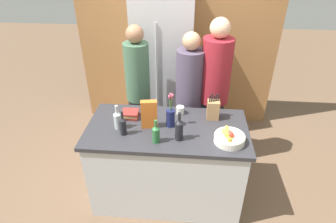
{
  "coord_description": "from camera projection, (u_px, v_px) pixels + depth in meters",
  "views": [
    {
      "loc": [
        0.2,
        -2.23,
        2.49
      ],
      "look_at": [
        0.0,
        0.1,
        1.03
      ],
      "focal_mm": 30.0,
      "sensor_mm": 36.0,
      "label": 1
    }
  ],
  "objects": [
    {
      "name": "ground_plane",
      "position": [
        167.0,
        192.0,
        3.21
      ],
      "size": [
        14.0,
        14.0,
        0.0
      ],
      "primitive_type": "plane",
      "color": "brown"
    },
    {
      "name": "kitchen_island",
      "position": [
        167.0,
        162.0,
        2.97
      ],
      "size": [
        1.57,
        0.78,
        0.91
      ],
      "color": "silver",
      "rests_on": "ground_plane"
    },
    {
      "name": "back_wall_wood",
      "position": [
        177.0,
        37.0,
        3.91
      ],
      "size": [
        2.77,
        0.12,
        2.6
      ],
      "color": "#9E6B3D",
      "rests_on": "ground_plane"
    },
    {
      "name": "refrigerator",
      "position": [
        164.0,
        66.0,
        3.77
      ],
      "size": [
        0.75,
        0.63,
        2.02
      ],
      "color": "#B7B7BC",
      "rests_on": "ground_plane"
    },
    {
      "name": "fruit_bowl",
      "position": [
        229.0,
        138.0,
        2.51
      ],
      "size": [
        0.28,
        0.28,
        0.11
      ],
      "color": "silver",
      "rests_on": "kitchen_island"
    },
    {
      "name": "knife_block",
      "position": [
        213.0,
        109.0,
        2.81
      ],
      "size": [
        0.12,
        0.1,
        0.28
      ],
      "color": "#A87A4C",
      "rests_on": "kitchen_island"
    },
    {
      "name": "flower_vase",
      "position": [
        171.0,
        116.0,
        2.7
      ],
      "size": [
        0.08,
        0.08,
        0.36
      ],
      "color": "#191E4C",
      "rests_on": "kitchen_island"
    },
    {
      "name": "cereal_box",
      "position": [
        149.0,
        114.0,
        2.66
      ],
      "size": [
        0.16,
        0.08,
        0.29
      ],
      "color": "orange",
      "rests_on": "kitchen_island"
    },
    {
      "name": "coffee_mug",
      "position": [
        180.0,
        110.0,
        2.92
      ],
      "size": [
        0.08,
        0.11,
        0.08
      ],
      "color": "silver",
      "rests_on": "kitchen_island"
    },
    {
      "name": "book_stack",
      "position": [
        130.0,
        114.0,
        2.86
      ],
      "size": [
        0.19,
        0.16,
        0.07
      ],
      "color": "maroon",
      "rests_on": "kitchen_island"
    },
    {
      "name": "bottle_oil",
      "position": [
        118.0,
        119.0,
        2.67
      ],
      "size": [
        0.07,
        0.07,
        0.25
      ],
      "color": "#B2BCC1",
      "rests_on": "kitchen_island"
    },
    {
      "name": "bottle_vinegar",
      "position": [
        179.0,
        129.0,
        2.51
      ],
      "size": [
        0.07,
        0.07,
        0.28
      ],
      "color": "black",
      "rests_on": "kitchen_island"
    },
    {
      "name": "bottle_wine",
      "position": [
        123.0,
        125.0,
        2.59
      ],
      "size": [
        0.06,
        0.06,
        0.25
      ],
      "color": "black",
      "rests_on": "kitchen_island"
    },
    {
      "name": "bottle_water",
      "position": [
        156.0,
        134.0,
        2.49
      ],
      "size": [
        0.07,
        0.07,
        0.23
      ],
      "color": "#286633",
      "rests_on": "kitchen_island"
    },
    {
      "name": "person_at_sink",
      "position": [
        138.0,
        87.0,
        3.33
      ],
      "size": [
        0.29,
        0.29,
        1.71
      ],
      "rotation": [
        0.0,
        0.0,
        -0.02
      ],
      "color": "#383842",
      "rests_on": "ground_plane"
    },
    {
      "name": "person_in_blue",
      "position": [
        189.0,
        94.0,
        3.23
      ],
      "size": [
        0.31,
        0.31,
        1.67
      ],
      "rotation": [
        0.0,
        0.0,
        -0.4
      ],
      "color": "#383842",
      "rests_on": "ground_plane"
    },
    {
      "name": "person_in_red_tee",
      "position": [
        214.0,
        88.0,
        3.18
      ],
      "size": [
        0.33,
        0.33,
        1.82
      ],
      "rotation": [
        0.0,
        0.0,
        -0.12
      ],
      "color": "#383842",
      "rests_on": "ground_plane"
    }
  ]
}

